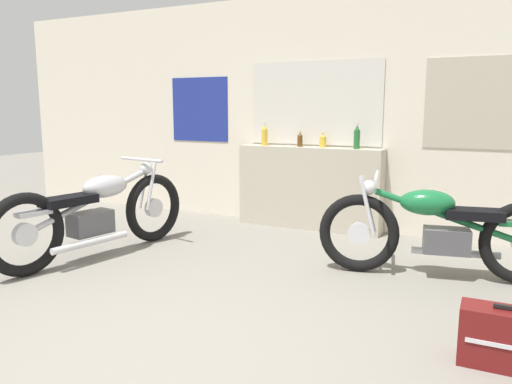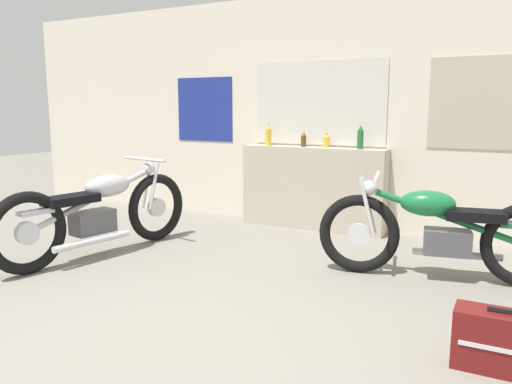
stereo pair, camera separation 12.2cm
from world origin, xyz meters
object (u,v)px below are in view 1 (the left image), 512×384
Objects in this scene: bottle_center at (323,141)px; motorcycle_silver at (97,213)px; bottle_left_center at (300,140)px; bottle_leftmost at (265,135)px; bottle_right_center at (357,137)px; hard_case_darkred at (508,339)px; motorcycle_green at (439,230)px.

bottle_center reaches higher than motorcycle_silver.
bottle_leftmost is at bearing -177.12° from bottle_left_center.
bottle_right_center reaches higher than bottle_leftmost.
bottle_left_center is at bearing 131.17° from hard_case_darkred.
motorcycle_silver is at bearing 170.73° from hard_case_darkred.
motorcycle_silver is at bearing -112.71° from bottle_leftmost.
motorcycle_silver is at bearing -122.56° from bottle_left_center.
bottle_right_center is 0.15× the size of motorcycle_green.
motorcycle_green is at bearing 15.15° from motorcycle_silver.
bottle_center is at bearing 139.83° from motorcycle_green.
bottle_center is at bearing 172.85° from bottle_right_center.
motorcycle_green is at bearing -40.17° from bottle_center.
hard_case_darkred is at bearing -9.27° from motorcycle_silver.
motorcycle_silver is 3.69m from hard_case_darkred.
bottle_left_center reaches higher than motorcycle_green.
bottle_right_center is 2.95m from motorcycle_silver.
hard_case_darkred is at bearing -52.76° from bottle_center.
bottle_left_center is 2.52m from motorcycle_silver.
bottle_center is 0.08× the size of motorcycle_silver.
bottle_leftmost is 0.95× the size of bottle_right_center.
motorcycle_green is 3.89× the size of hard_case_darkred.
bottle_right_center is 0.13× the size of motorcycle_silver.
motorcycle_silver is at bearing -127.32° from bottle_center.
bottle_right_center is at bearing -7.15° from bottle_center.
bottle_left_center is 1.09× the size of bottle_center.
motorcycle_green is at bearing -48.50° from bottle_right_center.
bottle_leftmost is 0.46m from bottle_left_center.
bottle_center is (0.74, 0.06, -0.05)m from bottle_leftmost.
bottle_center reaches higher than hard_case_darkred.
hard_case_darkred is at bearing -58.44° from bottle_right_center.
bottle_left_center is (0.46, 0.02, -0.04)m from bottle_leftmost.
bottle_leftmost reaches higher than bottle_left_center.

